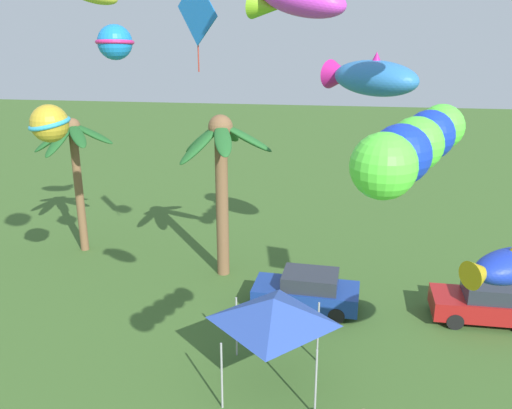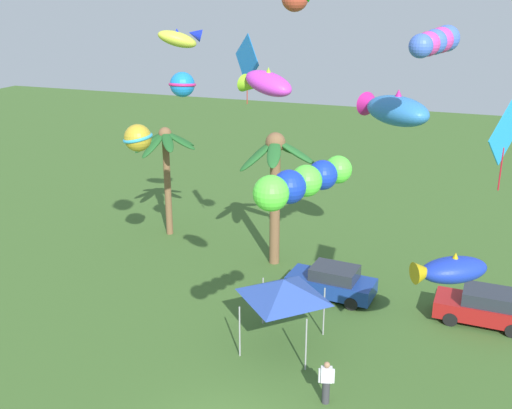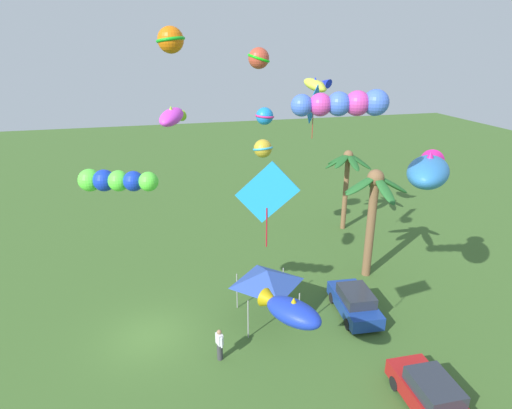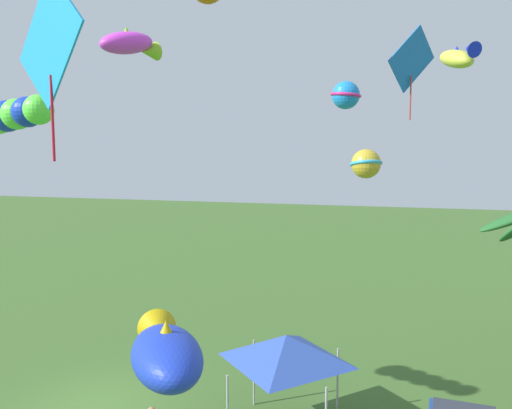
{
  "view_description": "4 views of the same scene",
  "coord_description": "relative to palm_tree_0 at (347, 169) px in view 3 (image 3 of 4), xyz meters",
  "views": [
    {
      "loc": [
        1.25,
        -8.24,
        10.61
      ],
      "look_at": [
        -0.5,
        5.65,
        5.82
      ],
      "focal_mm": 39.49,
      "sensor_mm": 36.0,
      "label": 1
    },
    {
      "loc": [
        6.26,
        -13.89,
        13.13
      ],
      "look_at": [
        -0.94,
        5.44,
        5.96
      ],
      "focal_mm": 42.75,
      "sensor_mm": 36.0,
      "label": 2
    },
    {
      "loc": [
        18.04,
        0.86,
        13.54
      ],
      "look_at": [
        -0.34,
        5.56,
        6.35
      ],
      "focal_mm": 29.79,
      "sensor_mm": 36.0,
      "label": 3
    },
    {
      "loc": [
        13.5,
        8.9,
        7.99
      ],
      "look_at": [
        -0.03,
        5.18,
        6.48
      ],
      "focal_mm": 36.11,
      "sensor_mm": 36.0,
      "label": 4
    }
  ],
  "objects": [
    {
      "name": "kite_diamond_3",
      "position": [
        16.79,
        -10.98,
        4.65
      ],
      "size": [
        0.89,
        1.73,
        2.68
      ],
      "color": "#219DEB"
    },
    {
      "name": "kite_ball_6",
      "position": [
        10.18,
        -9.5,
        8.15
      ],
      "size": [
        1.14,
        1.13,
        0.86
      ],
      "color": "#BF442E"
    },
    {
      "name": "kite_fish_8",
      "position": [
        15.72,
        -9.76,
        -0.24
      ],
      "size": [
        2.67,
        2.22,
        1.05
      ],
      "color": "#1B35BB"
    },
    {
      "name": "kite_fish_1",
      "position": [
        12.56,
        -2.49,
        3.57
      ],
      "size": [
        3.81,
        3.52,
        1.54
      ],
      "color": "#2E76C2"
    },
    {
      "name": "parked_car_1",
      "position": [
        17.14,
        -4.35,
        -4.1
      ],
      "size": [
        3.96,
        1.84,
        1.51
      ],
      "color": "#A51919",
      "rests_on": "ground"
    },
    {
      "name": "palm_tree_1",
      "position": [
        6.95,
        -1.69,
        0.15
      ],
      "size": [
        3.94,
        4.3,
        6.83
      ],
      "color": "brown",
      "rests_on": "ground"
    },
    {
      "name": "kite_diamond_11",
      "position": [
        7.1,
        -5.77,
        5.76
      ],
      "size": [
        1.51,
        1.35,
        2.77
      ],
      "color": "#1865B6"
    },
    {
      "name": "kite_ball_10",
      "position": [
        5.25,
        -7.86,
        4.99
      ],
      "size": [
        1.11,
        1.12,
        0.96
      ],
      "color": "#1B83DC"
    },
    {
      "name": "kite_fish_9",
      "position": [
        10.51,
        -13.14,
        5.97
      ],
      "size": [
        1.97,
        1.48,
        0.86
      ],
      "color": "#DE3BD9"
    },
    {
      "name": "kite_ball_0",
      "position": [
        2.77,
        -7.28,
        2.58
      ],
      "size": [
        1.68,
        1.68,
        1.15
      ],
      "color": "gold"
    },
    {
      "name": "parked_car_0",
      "position": [
        10.62,
        -4.33,
        -4.1
      ],
      "size": [
        4.03,
        2.01,
        1.51
      ],
      "color": "navy",
      "rests_on": "ground"
    },
    {
      "name": "kite_tube_5",
      "position": [
        12.27,
        -15.47,
        4.01
      ],
      "size": [
        1.84,
        2.89,
        0.88
      ],
      "color": "#5AF13D"
    },
    {
      "name": "ground_plane",
      "position": [
        9.83,
        -14.99,
        -4.85
      ],
      "size": [
        120.0,
        120.0,
        0.0
      ],
      "primitive_type": "plane",
      "color": "#3D6028"
    },
    {
      "name": "spectator_0",
      "position": [
        12.26,
        -11.84,
        -4.03
      ],
      "size": [
        0.53,
        0.33,
        1.59
      ],
      "color": "#38383D",
      "rests_on": "ground"
    },
    {
      "name": "kite_tube_4",
      "position": [
        14.44,
        -7.64,
        6.8
      ],
      "size": [
        1.4,
        3.27,
        0.91
      ],
      "color": "#426AE3"
    },
    {
      "name": "kite_ball_2",
      "position": [
        5.7,
        -12.7,
        8.88
      ],
      "size": [
        1.93,
        1.94,
        1.27
      ],
      "color": "orange"
    },
    {
      "name": "kite_fish_7",
      "position": [
        3.27,
        -4.1,
        6.41
      ],
      "size": [
        2.15,
        1.62,
        1.09
      ],
      "color": "#D0D73E"
    },
    {
      "name": "palm_tree_0",
      "position": [
        0.0,
        0.0,
        0.0
      ],
      "size": [
        3.66,
        3.48,
        6.24
      ],
      "color": "brown",
      "rests_on": "ground"
    },
    {
      "name": "festival_tent",
      "position": [
        9.79,
        -8.94,
        -2.38
      ],
      "size": [
        2.86,
        2.86,
        2.85
      ],
      "color": "#9E9EA3",
      "rests_on": "ground"
    }
  ]
}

